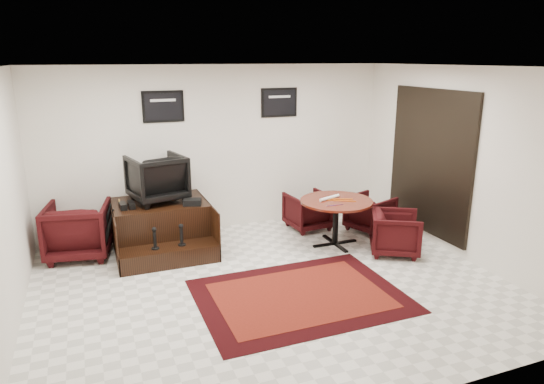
{
  "coord_description": "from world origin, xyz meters",
  "views": [
    {
      "loc": [
        -2.12,
        -5.43,
        2.91
      ],
      "look_at": [
        0.35,
        0.9,
        1.02
      ],
      "focal_mm": 32.0,
      "sensor_mm": 36.0,
      "label": 1
    }
  ],
  "objects_px": {
    "armchair_side": "(78,228)",
    "shine_podium": "(161,228)",
    "table_chair_window": "(370,211)",
    "table_chair_back": "(308,209)",
    "table_chair_corner": "(396,231)",
    "meeting_table": "(336,206)",
    "shine_chair": "(157,176)"
  },
  "relations": [
    {
      "from": "armchair_side",
      "to": "shine_podium",
      "type": "bearing_deg",
      "value": -176.44
    },
    {
      "from": "shine_podium",
      "to": "armchair_side",
      "type": "relative_size",
      "value": 1.63
    },
    {
      "from": "table_chair_window",
      "to": "armchair_side",
      "type": "bearing_deg",
      "value": 62.73
    },
    {
      "from": "table_chair_back",
      "to": "shine_podium",
      "type": "bearing_deg",
      "value": -4.51
    },
    {
      "from": "table_chair_window",
      "to": "table_chair_corner",
      "type": "bearing_deg",
      "value": 148.77
    },
    {
      "from": "armchair_side",
      "to": "meeting_table",
      "type": "height_order",
      "value": "armchair_side"
    },
    {
      "from": "armchair_side",
      "to": "table_chair_window",
      "type": "relative_size",
      "value": 1.32
    },
    {
      "from": "shine_chair",
      "to": "table_chair_window",
      "type": "bearing_deg",
      "value": 157.44
    },
    {
      "from": "shine_podium",
      "to": "table_chair_window",
      "type": "height_order",
      "value": "shine_podium"
    },
    {
      "from": "shine_chair",
      "to": "meeting_table",
      "type": "xyz_separation_m",
      "value": [
        2.61,
        -0.98,
        -0.49
      ]
    },
    {
      "from": "shine_podium",
      "to": "table_chair_back",
      "type": "xyz_separation_m",
      "value": [
        2.54,
        0.03,
        0.01
      ]
    },
    {
      "from": "table_chair_back",
      "to": "table_chair_window",
      "type": "distance_m",
      "value": 1.07
    },
    {
      "from": "meeting_table",
      "to": "table_chair_window",
      "type": "xyz_separation_m",
      "value": [
        0.88,
        0.38,
        -0.31
      ]
    },
    {
      "from": "meeting_table",
      "to": "table_chair_back",
      "type": "distance_m",
      "value": 0.92
    },
    {
      "from": "table_chair_corner",
      "to": "armchair_side",
      "type": "bearing_deg",
      "value": 99.62
    },
    {
      "from": "meeting_table",
      "to": "table_chair_corner",
      "type": "relative_size",
      "value": 1.58
    },
    {
      "from": "shine_podium",
      "to": "table_chair_back",
      "type": "height_order",
      "value": "shine_podium"
    },
    {
      "from": "shine_chair",
      "to": "table_chair_back",
      "type": "relative_size",
      "value": 1.14
    },
    {
      "from": "armchair_side",
      "to": "table_chair_window",
      "type": "xyz_separation_m",
      "value": [
        4.7,
        -0.6,
        -0.11
      ]
    },
    {
      "from": "shine_podium",
      "to": "meeting_table",
      "type": "relative_size",
      "value": 1.3
    },
    {
      "from": "meeting_table",
      "to": "table_chair_window",
      "type": "distance_m",
      "value": 1.01
    },
    {
      "from": "shine_podium",
      "to": "meeting_table",
      "type": "xyz_separation_m",
      "value": [
        2.61,
        -0.83,
        0.31
      ]
    },
    {
      "from": "shine_chair",
      "to": "armchair_side",
      "type": "bearing_deg",
      "value": -12.86
    },
    {
      "from": "shine_podium",
      "to": "table_chair_corner",
      "type": "distance_m",
      "value": 3.61
    },
    {
      "from": "table_chair_back",
      "to": "table_chair_corner",
      "type": "bearing_deg",
      "value": 111.24
    },
    {
      "from": "shine_chair",
      "to": "meeting_table",
      "type": "bearing_deg",
      "value": 146.63
    },
    {
      "from": "armchair_side",
      "to": "meeting_table",
      "type": "distance_m",
      "value": 3.94
    },
    {
      "from": "shine_chair",
      "to": "table_chair_window",
      "type": "xyz_separation_m",
      "value": [
        3.5,
        -0.6,
        -0.8
      ]
    },
    {
      "from": "shine_podium",
      "to": "meeting_table",
      "type": "height_order",
      "value": "meeting_table"
    },
    {
      "from": "meeting_table",
      "to": "table_chair_corner",
      "type": "bearing_deg",
      "value": -43.75
    },
    {
      "from": "table_chair_corner",
      "to": "table_chair_window",
      "type": "bearing_deg",
      "value": 18.31
    },
    {
      "from": "shine_podium",
      "to": "table_chair_corner",
      "type": "height_order",
      "value": "shine_podium"
    }
  ]
}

